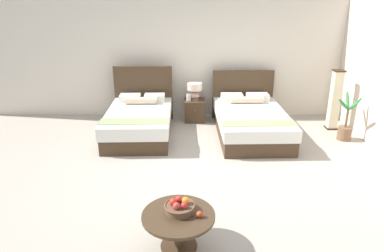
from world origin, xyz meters
name	(u,v)px	position (x,y,z in m)	size (l,w,h in m)	color
ground_plane	(196,170)	(0.00, 0.00, -0.01)	(10.33, 9.37, 0.02)	#A79D90
wall_back	(195,55)	(0.00, 2.88, 1.39)	(10.33, 0.12, 2.79)	beige
bed_near_window	(140,120)	(-1.12, 1.58, 0.30)	(1.32, 2.07, 1.22)	#412E1D
bed_near_corner	(250,121)	(1.11, 1.58, 0.29)	(1.41, 2.26, 1.10)	#412E1D
nightstand	(195,110)	(0.00, 2.41, 0.24)	(0.45, 0.47, 0.48)	#412E1D
table_lamp	(195,89)	(0.00, 2.43, 0.72)	(0.33, 0.33, 0.38)	tan
vase	(189,97)	(-0.13, 2.37, 0.56)	(0.10, 0.10, 0.16)	silver
coffee_table	(179,222)	(-0.21, -1.85, 0.33)	(0.80, 0.80, 0.43)	#412E1D
fruit_bowl	(180,207)	(-0.19, -1.79, 0.49)	(0.34, 0.34, 0.16)	brown
loose_apple	(200,214)	(0.02, -1.90, 0.46)	(0.07, 0.07, 0.07)	#BC3F20
floor_lamp_corner	(335,100)	(2.90, 1.90, 0.63)	(0.22, 0.22, 1.26)	#352111
potted_palm	(346,127)	(2.93, 1.28, 0.27)	(0.50, 0.59, 0.94)	brown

